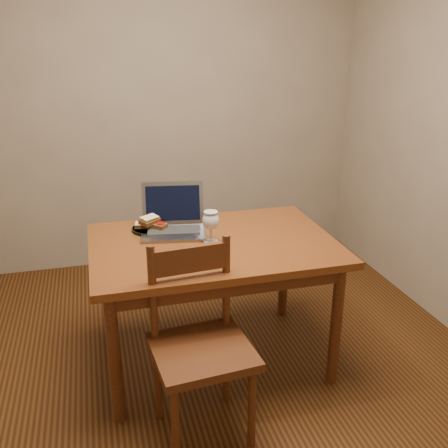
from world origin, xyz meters
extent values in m
cube|color=black|center=(0.00, 0.00, -0.01)|extent=(3.20, 3.20, 0.02)
cube|color=gray|center=(0.00, 1.61, 1.30)|extent=(3.20, 0.02, 2.60)
cube|color=gray|center=(0.00, -1.61, 1.30)|extent=(3.20, 0.02, 2.60)
cube|color=#4D270C|center=(0.06, 0.10, 0.72)|extent=(1.30, 0.90, 0.04)
cylinder|color=#391B0B|center=(-0.51, -0.27, 0.35)|extent=(0.06, 0.06, 0.70)
cylinder|color=#391B0B|center=(0.63, -0.27, 0.35)|extent=(0.06, 0.06, 0.70)
cylinder|color=#391B0B|center=(-0.51, 0.47, 0.35)|extent=(0.06, 0.06, 0.70)
cylinder|color=#391B0B|center=(0.63, 0.47, 0.35)|extent=(0.06, 0.06, 0.70)
cube|color=#391B0B|center=(-0.13, -0.45, 0.45)|extent=(0.47, 0.45, 0.04)
cube|color=#391B0B|center=(-0.14, -0.29, 0.83)|extent=(0.35, 0.06, 0.12)
cylinder|color=black|center=(-0.25, 0.35, 0.75)|extent=(0.21, 0.21, 0.02)
cube|color=slate|center=(-0.13, 0.25, 0.75)|extent=(0.39, 0.30, 0.02)
cube|color=slate|center=(-0.10, 0.41, 0.87)|extent=(0.36, 0.13, 0.24)
cube|color=black|center=(-0.10, 0.41, 0.87)|extent=(0.31, 0.10, 0.19)
camera|label=1|loc=(-0.52, -2.30, 1.77)|focal=40.00mm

